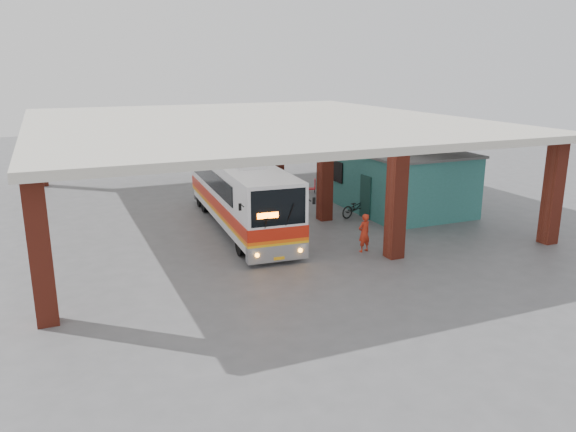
% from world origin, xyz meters
% --- Properties ---
extents(ground, '(90.00, 90.00, 0.00)m').
position_xyz_m(ground, '(0.00, 0.00, 0.00)').
color(ground, '#515154').
rests_on(ground, ground).
extents(brick_columns, '(20.10, 21.60, 4.35)m').
position_xyz_m(brick_columns, '(1.43, 5.00, 2.17)').
color(brick_columns, maroon).
rests_on(brick_columns, ground).
extents(canopy_roof, '(21.00, 23.00, 0.30)m').
position_xyz_m(canopy_roof, '(0.50, 6.50, 4.50)').
color(canopy_roof, beige).
rests_on(canopy_roof, brick_columns).
extents(shop_building, '(5.20, 8.20, 3.11)m').
position_xyz_m(shop_building, '(7.49, 4.00, 1.56)').
color(shop_building, '#2A695F').
rests_on(shop_building, ground).
extents(coach_bus, '(3.11, 11.45, 3.30)m').
position_xyz_m(coach_bus, '(-1.16, 3.36, 1.64)').
color(coach_bus, white).
rests_on(coach_bus, ground).
extents(motorcycle, '(1.99, 1.09, 0.99)m').
position_xyz_m(motorcycle, '(4.70, 2.85, 0.50)').
color(motorcycle, black).
rests_on(motorcycle, ground).
extents(pedestrian, '(0.64, 0.50, 1.57)m').
position_xyz_m(pedestrian, '(2.27, -1.95, 0.78)').
color(pedestrian, red).
rests_on(pedestrian, ground).
extents(red_chair, '(0.56, 0.56, 0.82)m').
position_xyz_m(red_chair, '(5.09, 8.57, 0.38)').
color(red_chair, red).
rests_on(red_chair, ground).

